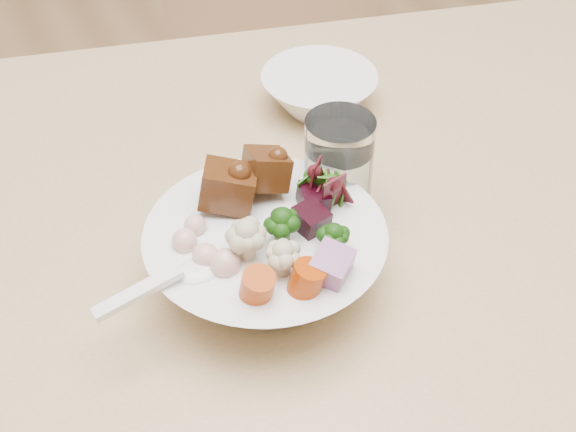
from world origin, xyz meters
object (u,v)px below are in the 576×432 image
(chair_far, at_px, (281,75))
(side_bowl, at_px, (319,92))
(dining_table, at_px, (522,286))
(food_bowl, at_px, (267,253))
(water_glass, at_px, (338,174))

(chair_far, distance_m, side_bowl, 0.55)
(dining_table, xyz_separation_m, side_bowl, (-0.10, 0.28, 0.10))
(food_bowl, bearing_deg, chair_far, 65.07)
(chair_far, xyz_separation_m, water_glass, (-0.22, -0.62, 0.31))
(dining_table, distance_m, water_glass, 0.23)
(chair_far, height_order, side_bowl, chair_far)
(dining_table, xyz_separation_m, chair_far, (0.05, 0.73, -0.18))
(chair_far, xyz_separation_m, side_bowl, (-0.15, -0.45, 0.28))
(side_bowl, bearing_deg, dining_table, -70.17)
(side_bowl, bearing_deg, food_bowl, -125.62)
(dining_table, bearing_deg, side_bowl, 121.62)
(dining_table, bearing_deg, water_glass, 158.97)
(food_bowl, distance_m, water_glass, 0.11)
(water_glass, xyz_separation_m, side_bowl, (0.06, 0.17, -0.03))
(chair_far, relative_size, side_bowl, 6.53)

